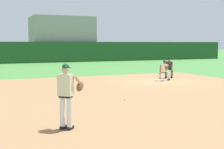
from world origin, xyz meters
name	(u,v)px	position (x,y,z in m)	size (l,w,h in m)	color
ground_plane	(159,81)	(0.00, 0.00, 0.00)	(160.00, 160.00, 0.00)	#47843D
infield_dirt_patch	(131,96)	(-4.15, -4.34, 0.00)	(18.00, 18.00, 0.01)	#9E754C
first_base_bag	(159,80)	(0.00, 0.00, 0.04)	(0.38, 0.38, 0.09)	white
baseball	(125,99)	(-4.85, -5.21, 0.04)	(0.07, 0.07, 0.07)	white
pitcher	(67,92)	(-8.27, -8.67, 1.06)	(0.85, 0.55, 1.86)	black
first_baseman	(165,69)	(0.61, 0.31, 0.73)	(0.73, 1.09, 1.34)	black
umpire	(169,67)	(1.56, 1.26, 0.79)	(0.67, 0.67, 1.46)	black
outfield_wall	(69,52)	(0.00, 22.00, 1.30)	(48.00, 0.50, 2.60)	#1E4C23
stadium_seating_block	(62,39)	(0.00, 25.75, 3.02)	(8.21, 5.90, 6.00)	gray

